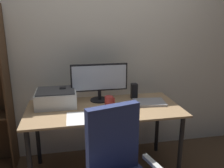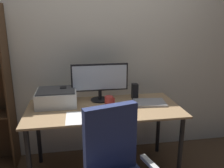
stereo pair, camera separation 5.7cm
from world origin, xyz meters
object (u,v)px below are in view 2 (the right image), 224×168
mouse (127,112)px  speaker_left (64,95)px  coffee_mug (109,102)px  printer (57,97)px  monitor (100,79)px  keyboard (104,114)px  speaker_right (135,91)px  desk (104,115)px  laptop (150,103)px

mouse → speaker_left: 0.71m
coffee_mug → printer: 0.54m
monitor → speaker_left: 0.41m
keyboard → speaker_left: (-0.37, 0.39, 0.08)m
keyboard → monitor: bearing=85.7°
keyboard → speaker_left: size_ratio=1.71×
mouse → speaker_right: bearing=81.2°
coffee_mug → speaker_right: speaker_right is taller
monitor → speaker_left: monitor is taller
desk → speaker_right: speaker_right is taller
coffee_mug → laptop: (0.43, 0.02, -0.04)m
monitor → coffee_mug: bearing=-72.2°
desk → speaker_right: (0.37, 0.21, 0.17)m
laptop → speaker_left: speaker_left is taller
mouse → speaker_left: size_ratio=0.56×
desk → laptop: bearing=3.5°
speaker_left → printer: bearing=-144.4°
desk → coffee_mug: size_ratio=13.88×
coffee_mug → speaker_left: speaker_left is taller
speaker_right → speaker_left: bearing=180.0°
speaker_right → printer: size_ratio=0.42×
keyboard → speaker_right: size_ratio=1.71×
mouse → speaker_right: speaker_right is taller
desk → speaker_right: size_ratio=8.93×
keyboard → coffee_mug: (0.08, 0.19, 0.05)m
desk → mouse: mouse is taller
laptop → printer: size_ratio=0.80×
mouse → laptop: mouse is taller
desk → laptop: 0.49m
mouse → printer: (-0.66, 0.35, 0.06)m
laptop → desk: bearing=-170.0°
monitor → speaker_right: (0.38, -0.01, -0.15)m
speaker_right → mouse: bearing=-114.1°
desk → speaker_left: (-0.40, 0.21, 0.17)m
coffee_mug → printer: size_ratio=0.27×
desk → speaker_left: 0.48m
keyboard → speaker_right: (0.39, 0.39, 0.08)m
mouse → coffee_mug: (-0.14, 0.20, 0.04)m
desk → printer: bearing=161.1°
speaker_right → coffee_mug: bearing=-148.1°
coffee_mug → speaker_right: size_ratio=0.64×
desk → speaker_right: 0.46m
desk → keyboard: keyboard is taller
monitor → speaker_right: 0.41m
keyboard → coffee_mug: coffee_mug is taller
monitor → mouse: (0.20, -0.41, -0.22)m
laptop → speaker_right: size_ratio=1.88×
desk → keyboard: (-0.02, -0.18, 0.09)m
mouse → speaker_left: bearing=161.0°
keyboard → mouse: size_ratio=3.02×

